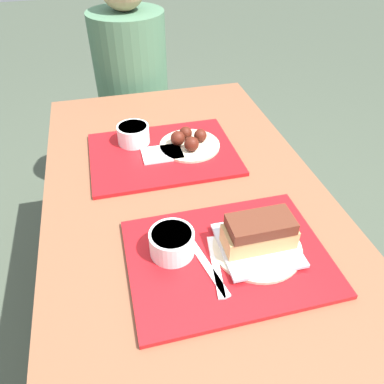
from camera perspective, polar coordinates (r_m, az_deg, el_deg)
The scene contains 14 objects.
ground_plane at distance 1.57m, azimuth -0.13°, elevation -22.21°, with size 12.00×12.00×0.00m, color #424C3D.
picnic_table at distance 1.07m, azimuth -0.18°, elevation -6.12°, with size 0.76×1.42×0.73m.
picnic_bench_far at distance 1.95m, azimuth -6.80°, elevation 7.71°, with size 0.73×0.28×0.44m.
tray_near at distance 0.86m, azimuth 5.44°, elevation -9.83°, with size 0.44×0.33×0.01m.
tray_far at distance 1.17m, azimuth -4.42°, elevation 5.82°, with size 0.44×0.33×0.01m.
bowl_coleslaw_near at distance 0.83m, azimuth -3.08°, elevation -7.58°, with size 0.10×0.10×0.06m.
brisket_sandwich_plate at distance 0.85m, azimuth 10.10°, elevation -6.89°, with size 0.20×0.20×0.09m.
plastic_fork_near at distance 0.83m, azimuth 2.44°, elevation -11.39°, with size 0.05×0.17×0.00m.
plastic_knife_near at distance 0.83m, azimuth 3.92°, elevation -11.09°, with size 0.04×0.17×0.00m.
condiment_packet at distance 0.90m, azimuth 5.20°, elevation -5.74°, with size 0.04×0.03×0.01m.
bowl_coleslaw_far at distance 1.21m, azimuth -8.93°, elevation 8.82°, with size 0.10×0.10×0.06m.
wings_plate_far at distance 1.19m, azimuth -0.48°, elevation 7.71°, with size 0.19×0.19×0.05m.
napkin_far at distance 1.16m, azimuth -4.56°, elevation 5.84°, with size 0.12×0.09×0.01m.
person_seated_across at distance 1.78m, azimuth -9.31°, elevation 18.05°, with size 0.32×0.32×0.73m.
Camera 1 is at (-0.18, -0.72, 1.39)m, focal length 35.00 mm.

